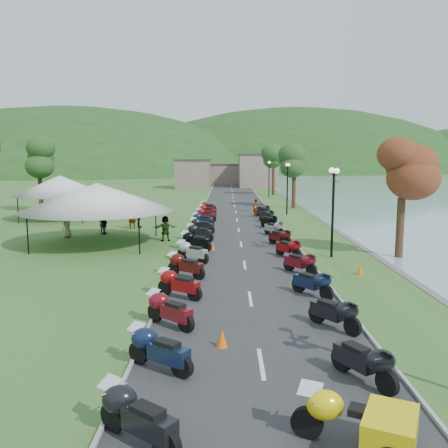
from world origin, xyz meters
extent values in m
cube|color=#323235|center=(0.00, 40.00, 0.01)|extent=(7.00, 120.00, 0.02)
cube|color=gray|center=(-2.00, 85.00, 2.50)|extent=(18.00, 16.00, 5.00)
imported|color=slate|center=(-8.38, 28.69, 0.00)|extent=(0.84, 0.78, 1.87)
imported|color=slate|center=(-10.13, 26.49, 0.00)|extent=(0.86, 0.68, 1.57)
imported|color=slate|center=(-10.00, 25.98, 0.00)|extent=(0.98, 1.08, 1.61)
cone|color=#F2590C|center=(-1.09, 5.16, 0.28)|extent=(0.35, 0.35, 0.55)
camera|label=1|loc=(-0.96, -8.35, 5.65)|focal=38.00mm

